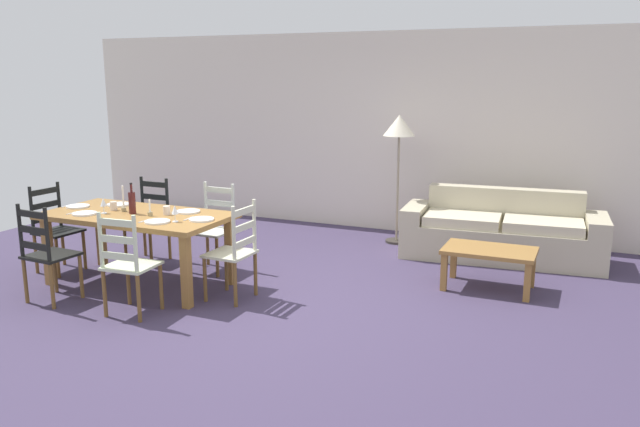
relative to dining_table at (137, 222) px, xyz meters
name	(u,v)px	position (x,y,z in m)	size (l,w,h in m)	color
ground_plane	(276,303)	(1.54, 0.08, -0.67)	(9.60, 9.60, 0.02)	#3E3450
wall_far	(386,133)	(1.54, 3.38, 0.69)	(9.60, 0.16, 2.70)	beige
dining_table	(137,222)	(0.00, 0.00, 0.00)	(1.90, 0.96, 0.75)	olive
dining_chair_near_left	(46,254)	(-0.44, -0.77, -0.19)	(0.44, 0.43, 0.96)	black
dining_chair_near_right	(128,264)	(0.48, -0.73, -0.19)	(0.44, 0.43, 0.96)	beige
dining_chair_far_left	(149,220)	(-0.47, 0.76, -0.19)	(0.42, 0.40, 0.96)	black
dining_chair_far_right	(214,228)	(0.43, 0.75, -0.19)	(0.43, 0.41, 0.96)	silver
dining_chair_head_west	(55,228)	(-1.15, 0.01, -0.19)	(0.43, 0.45, 0.96)	black
dining_chair_head_east	(234,251)	(1.14, 0.00, -0.19)	(0.41, 0.43, 0.96)	beige
dinner_plate_near_left	(84,214)	(-0.45, -0.25, 0.10)	(0.24, 0.24, 0.02)	white
fork_near_left	(73,213)	(-0.60, -0.25, 0.09)	(0.02, 0.17, 0.01)	silver
dinner_plate_near_right	(157,222)	(0.45, -0.25, 0.10)	(0.24, 0.24, 0.02)	white
fork_near_right	(145,221)	(0.30, -0.25, 0.09)	(0.02, 0.17, 0.01)	silver
dinner_plate_far_left	(119,204)	(-0.45, 0.25, 0.10)	(0.24, 0.24, 0.02)	white
fork_far_left	(108,204)	(-0.60, 0.25, 0.09)	(0.02, 0.17, 0.01)	silver
dinner_plate_far_right	(188,212)	(0.45, 0.25, 0.10)	(0.24, 0.24, 0.02)	white
fork_far_right	(176,211)	(0.30, 0.25, 0.09)	(0.02, 0.17, 0.01)	silver
dinner_plate_head_west	(78,206)	(-0.78, 0.00, 0.10)	(0.24, 0.24, 0.02)	white
fork_head_west	(67,206)	(-0.93, 0.00, 0.09)	(0.02, 0.17, 0.01)	silver
dinner_plate_head_east	(202,219)	(0.78, 0.00, 0.10)	(0.24, 0.24, 0.02)	white
fork_head_east	(189,219)	(0.63, 0.00, 0.09)	(0.02, 0.17, 0.01)	silver
wine_bottle	(132,202)	(-0.03, -0.03, 0.20)	(0.07, 0.07, 0.32)	#471919
wine_glass_near_left	(103,203)	(-0.30, -0.13, 0.20)	(0.06, 0.06, 0.16)	white
wine_glass_near_right	(175,210)	(0.59, -0.16, 0.20)	(0.06, 0.06, 0.16)	white
coffee_cup_primary	(167,210)	(0.32, 0.07, 0.13)	(0.07, 0.07, 0.09)	beige
coffee_cup_secondary	(113,206)	(-0.32, 0.03, 0.13)	(0.07, 0.07, 0.09)	beige
candle_tall	(124,204)	(-0.18, 0.02, 0.16)	(0.05, 0.05, 0.27)	#998C66
candle_short	(150,211)	(0.20, -0.04, 0.13)	(0.05, 0.05, 0.17)	#998C66
couch	(502,234)	(3.28, 2.50, -0.37)	(2.33, 0.97, 0.80)	#B7AD90
coffee_table	(489,255)	(3.32, 1.29, -0.31)	(0.90, 0.56, 0.42)	olive
standing_lamp	(399,133)	(1.93, 2.69, 0.75)	(0.40, 0.40, 1.64)	#332D28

